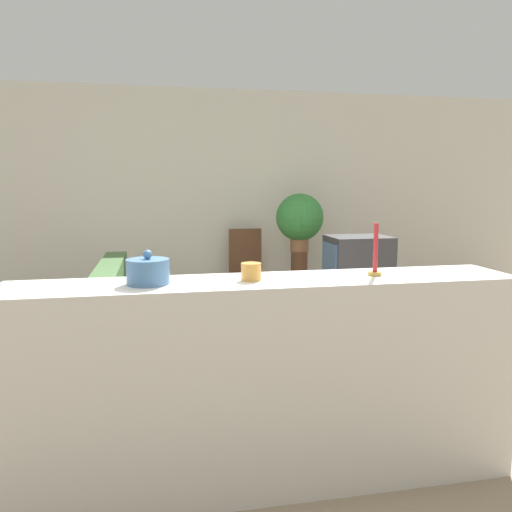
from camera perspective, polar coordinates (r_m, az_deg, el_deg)
name	(u,v)px	position (r m, az deg, el deg)	size (l,w,h in m)	color
ground_plane	(251,438)	(3.27, -0.53, -20.04)	(14.00, 14.00, 0.00)	gray
wall_back	(200,200)	(6.29, -6.41, 6.36)	(9.00, 0.06, 2.70)	silver
couch	(144,325)	(4.61, -12.66, -7.75)	(0.86, 1.65, 0.86)	#476B3D
tv_stand	(357,313)	(5.22, 11.43, -6.44)	(0.83, 0.51, 0.48)	brown
television	(358,263)	(5.11, 11.53, -0.83)	(0.61, 0.48, 0.55)	#333338
wooden_chair	(247,268)	(5.98, -1.05, -1.43)	(0.44, 0.44, 1.01)	brown
plant_stand	(299,283)	(5.94, 4.93, -3.11)	(0.20, 0.20, 0.77)	brown
potted_plant	(300,218)	(5.84, 5.02, 4.30)	(0.55, 0.55, 0.67)	#8E5B3D
foreground_counter	(268,383)	(2.64, 1.35, -14.29)	(2.57, 0.44, 1.08)	silver
decorative_bowl	(148,271)	(2.41, -12.24, -1.72)	(0.20, 0.20, 0.16)	#4C7AAD
candle_jar	(251,272)	(2.45, -0.56, -1.79)	(0.10, 0.10, 0.09)	gold
candlestick	(375,258)	(2.65, 13.47, -0.23)	(0.07, 0.07, 0.27)	#B7933D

